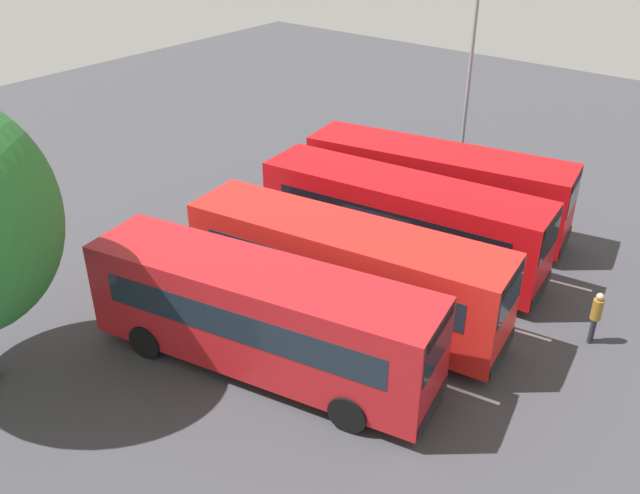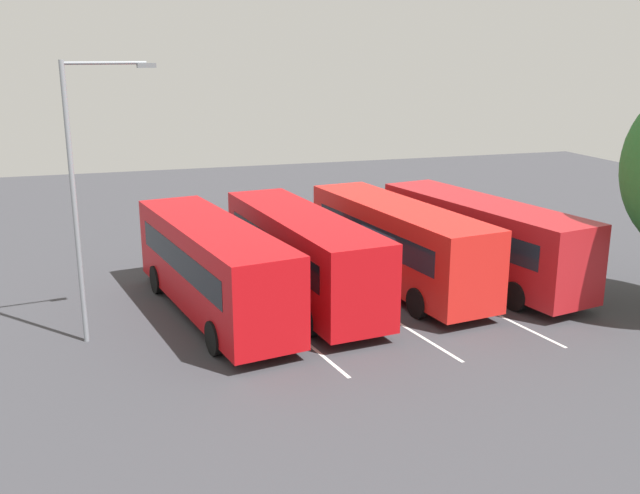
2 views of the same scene
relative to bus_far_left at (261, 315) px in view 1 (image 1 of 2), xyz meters
The scene contains 10 objects.
ground_plane 5.68m from the bus_far_left, 94.31° to the left, with size 65.88×65.88×0.00m, color #38383D.
bus_far_left is the anchor object (origin of this frame).
bus_center_left 3.45m from the bus_far_left, 83.90° to the left, with size 10.48×3.80×3.26m.
bus_center_right 7.41m from the bus_far_left, 90.77° to the left, with size 10.45×3.56×3.26m.
bus_far_right 10.79m from the bus_far_left, 93.47° to the left, with size 10.50×4.17×3.26m.
pedestrian 9.98m from the bus_far_left, 45.43° to the left, with size 0.33×0.33×1.74m.
street_lamp 15.22m from the bus_far_left, 96.95° to the left, with size 0.58×2.78×8.68m.
lane_stripe_outer_left 2.57m from the bus_far_left, 102.74° to the left, with size 13.09×0.12×0.01m, color silver.
lane_stripe_inner_left 5.68m from the bus_far_left, 94.31° to the left, with size 13.09×0.12×0.01m, color silver.
lane_stripe_inner_right 9.14m from the bus_far_left, 92.59° to the left, with size 13.09×0.12×0.01m, color silver.
Camera 1 is at (11.34, -16.51, 12.65)m, focal length 38.21 mm.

